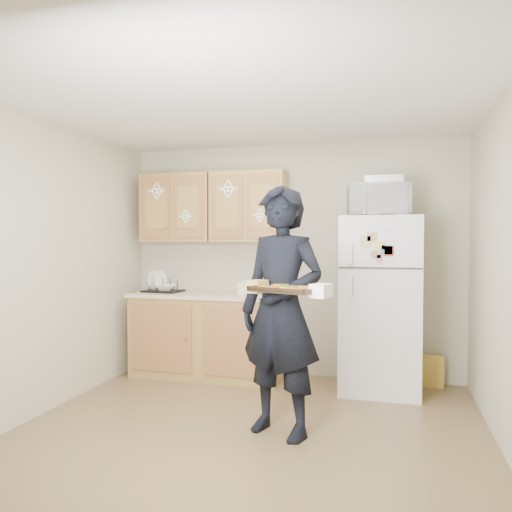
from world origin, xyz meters
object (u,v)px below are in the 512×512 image
object	(u,v)px
person	(281,311)
dish_rack	(163,285)
refrigerator	(380,304)
microwave	(378,200)
baking_tray	(288,290)

from	to	relation	value
person	dish_rack	world-z (taller)	person
refrigerator	microwave	xyz separation A→B (m)	(-0.03, -0.05, 1.00)
baking_tray	dish_rack	size ratio (longest dim) A/B	1.15
refrigerator	microwave	world-z (taller)	microwave
person	baking_tray	xyz separation A→B (m)	(0.10, -0.28, 0.19)
baking_tray	refrigerator	bearing A→B (deg)	90.02
baking_tray	microwave	distance (m)	1.80
baking_tray	microwave	world-z (taller)	microwave
baking_tray	microwave	bearing A→B (deg)	90.28
refrigerator	baking_tray	bearing A→B (deg)	-110.41
refrigerator	dish_rack	size ratio (longest dim) A/B	4.28
baking_tray	dish_rack	world-z (taller)	baking_tray
microwave	dish_rack	bearing A→B (deg)	165.91
microwave	baking_tray	bearing A→B (deg)	-122.08
microwave	dish_rack	xyz separation A→B (m)	(-2.29, 0.09, -0.87)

